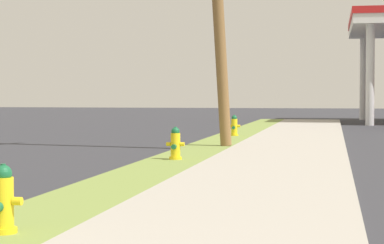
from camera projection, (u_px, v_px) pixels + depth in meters
The scene contains 3 objects.
fire_hydrant_nearest at pixel (3, 203), 7.79m from camera, with size 0.42×0.38×0.74m.
fire_hydrant_second at pixel (175, 145), 16.60m from camera, with size 0.42×0.38×0.74m.
fire_hydrant_third at pixel (234, 127), 26.02m from camera, with size 0.42×0.37×0.74m.
Camera 1 is at (4.25, -3.51, 1.61)m, focal length 68.25 mm.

